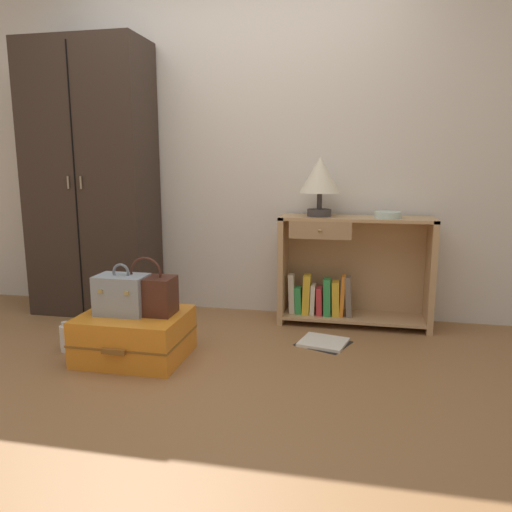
# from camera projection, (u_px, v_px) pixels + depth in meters

# --- Properties ---
(ground_plane) EXTENTS (9.00, 9.00, 0.00)m
(ground_plane) POSITION_uv_depth(u_px,v_px,m) (173.00, 389.00, 2.54)
(ground_plane) COLOR olive
(back_wall) EXTENTS (6.40, 0.10, 2.60)m
(back_wall) POSITION_uv_depth(u_px,v_px,m) (240.00, 142.00, 3.74)
(back_wall) COLOR silver
(back_wall) RESTS_ON ground_plane
(wardrobe) EXTENTS (0.91, 0.47, 2.02)m
(wardrobe) POSITION_uv_depth(u_px,v_px,m) (92.00, 181.00, 3.73)
(wardrobe) COLOR #33261E
(wardrobe) RESTS_ON ground_plane
(bookshelf) EXTENTS (1.06, 0.33, 0.78)m
(bookshelf) POSITION_uv_depth(u_px,v_px,m) (347.00, 273.00, 3.53)
(bookshelf) COLOR tan
(bookshelf) RESTS_ON ground_plane
(table_lamp) EXTENTS (0.29, 0.29, 0.41)m
(table_lamp) POSITION_uv_depth(u_px,v_px,m) (320.00, 178.00, 3.42)
(table_lamp) COLOR #3D3838
(table_lamp) RESTS_ON bookshelf
(bowl) EXTENTS (0.18, 0.18, 0.04)m
(bowl) POSITION_uv_depth(u_px,v_px,m) (388.00, 215.00, 3.35)
(bowl) COLOR silver
(bowl) RESTS_ON bookshelf
(suitcase_large) EXTENTS (0.61, 0.53, 0.27)m
(suitcase_large) POSITION_uv_depth(u_px,v_px,m) (135.00, 336.00, 2.93)
(suitcase_large) COLOR orange
(suitcase_large) RESTS_ON ground_plane
(train_case) EXTENTS (0.29, 0.20, 0.30)m
(train_case) POSITION_uv_depth(u_px,v_px,m) (122.00, 294.00, 2.88)
(train_case) COLOR #8E99A3
(train_case) RESTS_ON suitcase_large
(handbag) EXTENTS (0.33, 0.19, 0.34)m
(handbag) POSITION_uv_depth(u_px,v_px,m) (147.00, 294.00, 2.89)
(handbag) COLOR #472319
(handbag) RESTS_ON suitcase_large
(bottle) EXTENTS (0.07, 0.07, 0.19)m
(bottle) POSITION_uv_depth(u_px,v_px,m) (66.00, 338.00, 3.04)
(bottle) COLOR white
(bottle) RESTS_ON ground_plane
(open_book_on_floor) EXTENTS (0.38, 0.36, 0.02)m
(open_book_on_floor) POSITION_uv_depth(u_px,v_px,m) (323.00, 342.00, 3.18)
(open_book_on_floor) COLOR white
(open_book_on_floor) RESTS_ON ground_plane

